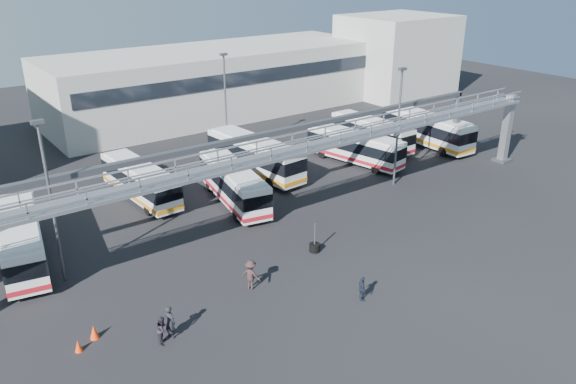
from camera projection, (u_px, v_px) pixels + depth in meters
ground at (344, 255)px, 37.65m from camera, size 140.00×140.00×0.00m
gantry at (292, 155)px, 39.88m from camera, size 51.40×5.15×7.10m
warehouse at (217, 81)px, 70.88m from camera, size 42.00×14.00×8.00m
building_right at (396, 55)px, 80.01m from camera, size 14.00×12.00×11.00m
light_pole_left at (50, 195)px, 32.65m from camera, size 0.70×0.35×10.21m
light_pole_mid at (398, 121)px, 47.17m from camera, size 0.70×0.35×10.21m
light_pole_back at (225, 101)px, 53.96m from camera, size 0.70×0.35×10.21m
bus_1 at (22, 239)px, 36.12m from camera, size 4.16×10.64×3.15m
bus_3 at (140, 180)px, 45.74m from camera, size 2.90×10.14×3.04m
bus_4 at (233, 183)px, 45.05m from camera, size 4.31×10.62×3.15m
bus_5 at (255, 155)px, 50.94m from camera, size 3.56×11.47×3.43m
bus_7 at (355, 146)px, 53.87m from camera, size 4.23×10.34×3.06m
bus_8 at (371, 132)px, 58.30m from camera, size 2.54×10.08×3.05m
bus_9 at (426, 128)px, 58.87m from camera, size 3.12×11.26×3.39m
pedestrian_a at (170, 322)px, 29.26m from camera, size 0.63×0.79×1.89m
pedestrian_b at (163, 330)px, 28.90m from camera, size 0.95×0.97×1.57m
pedestrian_c at (251, 275)px, 33.56m from camera, size 1.22×1.42×1.90m
pedestrian_d at (362, 289)px, 32.48m from camera, size 0.73×0.97×1.54m
cone_left at (78, 346)px, 28.42m from camera, size 0.48×0.48×0.63m
cone_right at (94, 332)px, 29.37m from camera, size 0.56×0.56×0.78m
tire_stack at (315, 247)px, 38.03m from camera, size 0.74×0.74×2.12m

